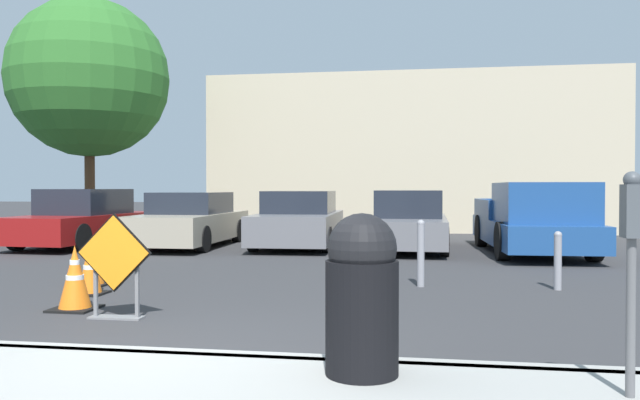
# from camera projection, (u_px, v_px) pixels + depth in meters

# --- Properties ---
(ground_plane) EXTENTS (96.00, 96.00, 0.00)m
(ground_plane) POSITION_uv_depth(u_px,v_px,m) (327.00, 250.00, 15.13)
(ground_plane) COLOR #333335
(curb_lip) EXTENTS (23.66, 0.20, 0.14)m
(curb_lip) POSITION_uv_depth(u_px,v_px,m) (158.00, 358.00, 5.25)
(curb_lip) COLOR #999993
(curb_lip) RESTS_ON ground_plane
(road_closed_sign) EXTENTS (0.90, 0.20, 1.22)m
(road_closed_sign) POSITION_uv_depth(u_px,v_px,m) (115.00, 263.00, 7.15)
(road_closed_sign) COLOR black
(road_closed_sign) RESTS_ON ground_plane
(traffic_cone_nearest) EXTENTS (0.53, 0.53, 0.80)m
(traffic_cone_nearest) POSITION_uv_depth(u_px,v_px,m) (75.00, 278.00, 7.70)
(traffic_cone_nearest) COLOR black
(traffic_cone_nearest) RESTS_ON ground_plane
(traffic_cone_second) EXTENTS (0.44, 0.44, 0.77)m
(traffic_cone_second) POSITION_uv_depth(u_px,v_px,m) (90.00, 268.00, 8.82)
(traffic_cone_second) COLOR black
(traffic_cone_second) RESTS_ON ground_plane
(traffic_cone_third) EXTENTS (0.47, 0.47, 0.77)m
(traffic_cone_third) POSITION_uv_depth(u_px,v_px,m) (92.00, 261.00, 9.62)
(traffic_cone_third) COLOR black
(traffic_cone_third) RESTS_ON ground_plane
(traffic_cone_fourth) EXTENTS (0.49, 0.49, 0.71)m
(traffic_cone_fourth) POSITION_uv_depth(u_px,v_px,m) (103.00, 256.00, 10.71)
(traffic_cone_fourth) COLOR black
(traffic_cone_fourth) RESTS_ON ground_plane
(traffic_cone_fifth) EXTENTS (0.50, 0.50, 0.70)m
(traffic_cone_fifth) POSITION_uv_depth(u_px,v_px,m) (109.00, 250.00, 11.69)
(traffic_cone_fifth) COLOR black
(traffic_cone_fifth) RESTS_ON ground_plane
(parked_car_nearest) EXTENTS (2.08, 4.68, 1.48)m
(parked_car_nearest) POSITION_uv_depth(u_px,v_px,m) (83.00, 220.00, 16.22)
(parked_car_nearest) COLOR maroon
(parked_car_nearest) RESTS_ON ground_plane
(parked_car_second) EXTENTS (1.95, 4.70, 1.39)m
(parked_car_second) POSITION_uv_depth(u_px,v_px,m) (190.00, 221.00, 16.08)
(parked_car_second) COLOR #A39984
(parked_car_second) RESTS_ON ground_plane
(parked_car_third) EXTENTS (2.06, 4.60, 1.43)m
(parked_car_third) POSITION_uv_depth(u_px,v_px,m) (299.00, 221.00, 16.00)
(parked_car_third) COLOR slate
(parked_car_third) RESTS_ON ground_plane
(parked_car_fourth) EXTENTS (1.90, 4.56, 1.45)m
(parked_car_fourth) POSITION_uv_depth(u_px,v_px,m) (409.00, 222.00, 15.23)
(parked_car_fourth) COLOR slate
(parked_car_fourth) RESTS_ON ground_plane
(pickup_truck) EXTENTS (2.20, 5.41, 1.62)m
(pickup_truck) POSITION_uv_depth(u_px,v_px,m) (534.00, 222.00, 14.07)
(pickup_truck) COLOR navy
(pickup_truck) RESTS_ON ground_plane
(trash_bin) EXTENTS (0.54, 0.54, 1.19)m
(trash_bin) POSITION_uv_depth(u_px,v_px,m) (362.00, 293.00, 4.56)
(trash_bin) COLOR black
(trash_bin) RESTS_ON sidewalk_strip
(bollard_nearest) EXTENTS (0.12, 0.12, 1.03)m
(bollard_nearest) POSITION_uv_depth(u_px,v_px,m) (421.00, 251.00, 9.50)
(bollard_nearest) COLOR gray
(bollard_nearest) RESTS_ON ground_plane
(bollard_second) EXTENTS (0.12, 0.12, 0.87)m
(bollard_second) POSITION_uv_depth(u_px,v_px,m) (558.00, 259.00, 9.19)
(bollard_second) COLOR gray
(bollard_second) RESTS_ON ground_plane
(parking_meter) EXTENTS (0.11, 0.15, 1.48)m
(parking_meter) POSITION_uv_depth(u_px,v_px,m) (631.00, 244.00, 4.06)
(parking_meter) COLOR #59595B
(parking_meter) RESTS_ON sidewalk_strip
(building_facade_backdrop) EXTENTS (14.10, 5.00, 5.44)m
(building_facade_backdrop) POSITION_uv_depth(u_px,v_px,m) (410.00, 155.00, 23.19)
(building_facade_backdrop) COLOR beige
(building_facade_backdrop) RESTS_ON ground_plane
(street_tree_behind_lot) EXTENTS (5.08, 5.08, 7.59)m
(street_tree_behind_lot) POSITION_uv_depth(u_px,v_px,m) (89.00, 78.00, 20.03)
(street_tree_behind_lot) COLOR #513823
(street_tree_behind_lot) RESTS_ON ground_plane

